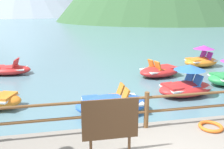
{
  "coord_description": "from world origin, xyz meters",
  "views": [
    {
      "loc": [
        -1.99,
        -3.91,
        3.34
      ],
      "look_at": [
        -0.18,
        5.0,
        0.9
      ],
      "focal_mm": 39.56,
      "sensor_mm": 36.0,
      "label": 1
    }
  ],
  "objects_px": {
    "pedal_boat_0": "(112,104)",
    "sign_board": "(110,120)",
    "pedal_boat_6": "(9,70)",
    "pedal_boat_5": "(160,71)",
    "pedal_boat_3": "(186,85)",
    "pedal_boat_4": "(201,59)",
    "life_ring": "(211,127)"
  },
  "relations": [
    {
      "from": "sign_board",
      "to": "pedal_boat_5",
      "type": "bearing_deg",
      "value": 60.32
    },
    {
      "from": "pedal_boat_3",
      "to": "pedal_boat_6",
      "type": "distance_m",
      "value": 8.88
    },
    {
      "from": "pedal_boat_0",
      "to": "pedal_boat_5",
      "type": "relative_size",
      "value": 1.0
    },
    {
      "from": "sign_board",
      "to": "pedal_boat_5",
      "type": "xyz_separation_m",
      "value": [
        3.91,
        6.85,
        -0.85
      ]
    },
    {
      "from": "pedal_boat_3",
      "to": "pedal_boat_5",
      "type": "relative_size",
      "value": 0.99
    },
    {
      "from": "pedal_boat_4",
      "to": "pedal_boat_6",
      "type": "height_order",
      "value": "pedal_boat_4"
    },
    {
      "from": "pedal_boat_6",
      "to": "pedal_boat_0",
      "type": "bearing_deg",
      "value": -53.87
    },
    {
      "from": "pedal_boat_4",
      "to": "pedal_boat_6",
      "type": "relative_size",
      "value": 1.0
    },
    {
      "from": "sign_board",
      "to": "life_ring",
      "type": "height_order",
      "value": "sign_board"
    },
    {
      "from": "pedal_boat_0",
      "to": "pedal_boat_5",
      "type": "height_order",
      "value": "pedal_boat_0"
    },
    {
      "from": "pedal_boat_3",
      "to": "pedal_boat_5",
      "type": "xyz_separation_m",
      "value": [
        0.09,
        2.9,
        -0.14
      ]
    },
    {
      "from": "sign_board",
      "to": "pedal_boat_4",
      "type": "relative_size",
      "value": 0.53
    },
    {
      "from": "pedal_boat_5",
      "to": "pedal_boat_0",
      "type": "bearing_deg",
      "value": -129.84
    },
    {
      "from": "pedal_boat_3",
      "to": "pedal_boat_4",
      "type": "height_order",
      "value": "pedal_boat_4"
    },
    {
      "from": "pedal_boat_0",
      "to": "life_ring",
      "type": "bearing_deg",
      "value": -48.86
    },
    {
      "from": "life_ring",
      "to": "pedal_boat_5",
      "type": "distance_m",
      "value": 6.43
    },
    {
      "from": "pedal_boat_6",
      "to": "pedal_boat_3",
      "type": "bearing_deg",
      "value": -32.78
    },
    {
      "from": "sign_board",
      "to": "pedal_boat_6",
      "type": "height_order",
      "value": "sign_board"
    },
    {
      "from": "sign_board",
      "to": "pedal_boat_0",
      "type": "bearing_deg",
      "value": 77.98
    },
    {
      "from": "sign_board",
      "to": "pedal_boat_4",
      "type": "height_order",
      "value": "sign_board"
    },
    {
      "from": "pedal_boat_0",
      "to": "sign_board",
      "type": "bearing_deg",
      "value": -102.02
    },
    {
      "from": "pedal_boat_3",
      "to": "pedal_boat_0",
      "type": "bearing_deg",
      "value": -161.95
    },
    {
      "from": "sign_board",
      "to": "pedal_boat_6",
      "type": "distance_m",
      "value": 9.54
    },
    {
      "from": "pedal_boat_3",
      "to": "pedal_boat_4",
      "type": "distance_m",
      "value": 5.57
    },
    {
      "from": "life_ring",
      "to": "pedal_boat_4",
      "type": "height_order",
      "value": "pedal_boat_4"
    },
    {
      "from": "life_ring",
      "to": "pedal_boat_6",
      "type": "distance_m",
      "value": 10.4
    },
    {
      "from": "pedal_boat_6",
      "to": "pedal_boat_5",
      "type": "bearing_deg",
      "value": -14.2
    },
    {
      "from": "sign_board",
      "to": "pedal_boat_3",
      "type": "xyz_separation_m",
      "value": [
        3.82,
        3.96,
        -0.71
      ]
    },
    {
      "from": "pedal_boat_0",
      "to": "pedal_boat_6",
      "type": "height_order",
      "value": "pedal_boat_0"
    },
    {
      "from": "sign_board",
      "to": "pedal_boat_3",
      "type": "height_order",
      "value": "sign_board"
    },
    {
      "from": "pedal_boat_3",
      "to": "sign_board",
      "type": "bearing_deg",
      "value": -133.97
    },
    {
      "from": "sign_board",
      "to": "pedal_boat_3",
      "type": "bearing_deg",
      "value": 46.03
    }
  ]
}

